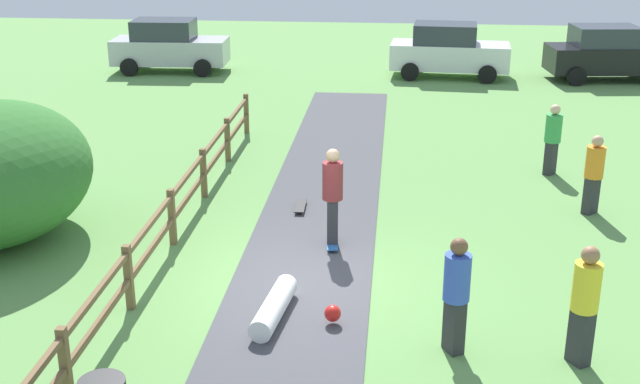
{
  "coord_description": "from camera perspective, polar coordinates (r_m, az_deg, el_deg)",
  "views": [
    {
      "loc": [
        1.52,
        -12.52,
        6.23
      ],
      "look_at": [
        0.15,
        1.69,
        1.0
      ],
      "focal_mm": 45.66,
      "sensor_mm": 36.0,
      "label": 1
    }
  ],
  "objects": [
    {
      "name": "wooden_fence",
      "position": [
        14.31,
        -11.71,
        -3.2
      ],
      "size": [
        0.12,
        18.12,
        1.1
      ],
      "color": "brown",
      "rests_on": "ground_plane"
    },
    {
      "name": "skater_riding",
      "position": [
        14.94,
        0.89,
        -0.02
      ],
      "size": [
        0.41,
        0.82,
        1.9
      ],
      "color": "#265999",
      "rests_on": "asphalt_path"
    },
    {
      "name": "bystander_orange",
      "position": [
        17.52,
        18.65,
        1.4
      ],
      "size": [
        0.54,
        0.54,
        1.68
      ],
      "color": "#2D2D33",
      "rests_on": "ground_plane"
    },
    {
      "name": "asphalt_path",
      "position": [
        14.06,
        -1.28,
        -6.13
      ],
      "size": [
        2.4,
        28.0,
        0.02
      ],
      "primitive_type": "cube",
      "color": "#47474C",
      "rests_on": "ground_plane"
    },
    {
      "name": "parked_car_white",
      "position": [
        30.02,
        8.99,
        9.77
      ],
      "size": [
        4.31,
        2.23,
        1.92
      ],
      "color": "silver",
      "rests_on": "ground_plane"
    },
    {
      "name": "bystander_yellow",
      "position": [
        11.84,
        18.08,
        -7.2
      ],
      "size": [
        0.52,
        0.52,
        1.8
      ],
      "color": "#2D2D33",
      "rests_on": "ground_plane"
    },
    {
      "name": "bystander_green",
      "position": [
        19.77,
        16.0,
        3.77
      ],
      "size": [
        0.53,
        0.53,
        1.69
      ],
      "color": "#2D2D33",
      "rests_on": "ground_plane"
    },
    {
      "name": "ground_plane",
      "position": [
        14.07,
        -1.28,
        -6.17
      ],
      "size": [
        60.0,
        60.0,
        0.0
      ],
      "primitive_type": "plane",
      "color": "#60934C"
    },
    {
      "name": "skateboard_loose",
      "position": [
        17.07,
        -1.37,
        -0.97
      ],
      "size": [
        0.22,
        0.81,
        0.08
      ],
      "color": "black",
      "rests_on": "asphalt_path"
    },
    {
      "name": "bystander_blue",
      "position": [
        11.71,
        9.54,
        -6.79
      ],
      "size": [
        0.51,
        0.51,
        1.78
      ],
      "color": "#2D2D33",
      "rests_on": "ground_plane"
    },
    {
      "name": "parked_car_silver",
      "position": [
        31.14,
        -10.55,
        10.04
      ],
      "size": [
        4.27,
        2.13,
        1.92
      ],
      "color": "#B7B7BC",
      "rests_on": "ground_plane"
    },
    {
      "name": "parked_car_black",
      "position": [
        30.85,
        19.48,
        9.15
      ],
      "size": [
        4.36,
        2.36,
        1.92
      ],
      "color": "black",
      "rests_on": "ground_plane"
    },
    {
      "name": "skater_fallen",
      "position": [
        12.76,
        -2.93,
        -8.09
      ],
      "size": [
        1.33,
        1.65,
        0.36
      ],
      "color": "white",
      "rests_on": "asphalt_path"
    }
  ]
}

